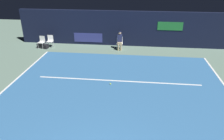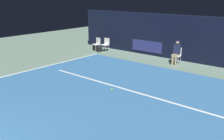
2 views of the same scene
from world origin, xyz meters
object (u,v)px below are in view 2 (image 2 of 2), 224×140
(courtside_chair_far, at_px, (106,44))
(line_judge_on_chair, at_px, (176,52))
(courtside_chair_near, at_px, (97,43))
(equipment_bag, at_px, (97,49))
(tennis_ball, at_px, (112,89))

(courtside_chair_far, bearing_deg, line_judge_on_chair, -0.10)
(courtside_chair_near, bearing_deg, equipment_bag, -33.12)
(courtside_chair_near, bearing_deg, courtside_chair_far, 29.69)
(tennis_ball, bearing_deg, courtside_chair_far, 133.71)
(line_judge_on_chair, distance_m, courtside_chair_far, 5.22)
(line_judge_on_chair, distance_m, tennis_ball, 5.47)
(courtside_chair_near, xyz_separation_m, tennis_ball, (5.74, -5.14, -0.46))
(tennis_ball, bearing_deg, line_judge_on_chair, 89.81)
(line_judge_on_chair, xyz_separation_m, equipment_bag, (-5.69, -0.34, -0.53))
(courtside_chair_near, distance_m, courtside_chair_far, 0.62)
(courtside_chair_far, bearing_deg, tennis_ball, -46.29)
(equipment_bag, bearing_deg, courtside_chair_far, 51.86)
(courtside_chair_near, relative_size, courtside_chair_far, 1.00)
(courtside_chair_near, relative_size, equipment_bag, 1.05)
(courtside_chair_near, distance_m, equipment_bag, 0.35)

